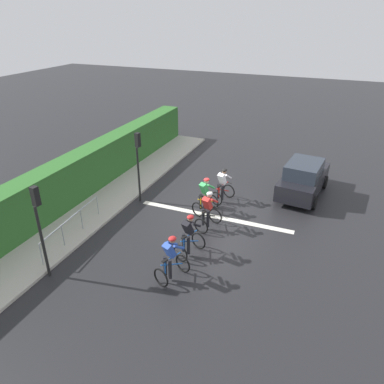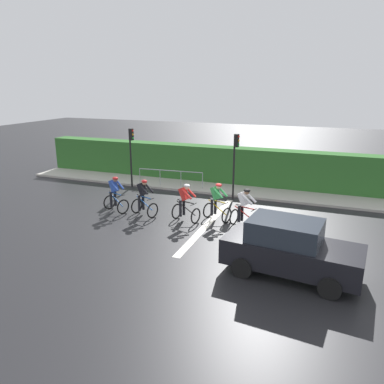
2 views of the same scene
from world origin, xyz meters
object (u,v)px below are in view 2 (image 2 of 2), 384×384
car_black (290,248)px  traffic_light_near_crossing (235,156)px  cyclist_fourth (217,202)px  cyclist_second (144,198)px  cyclist_lead (115,195)px  pedestrian_railing_kerbside (170,174)px  traffic_light_far_junction (131,149)px  cyclist_mid (185,203)px  cyclist_trailing (244,209)px

car_black → traffic_light_near_crossing: traffic_light_near_crossing is taller
cyclist_fourth → traffic_light_near_crossing: bearing=1.2°
cyclist_second → traffic_light_near_crossing: bearing=-39.7°
cyclist_lead → cyclist_fourth: size_ratio=1.00×
pedestrian_railing_kerbside → traffic_light_far_junction: bearing=107.2°
cyclist_lead → cyclist_mid: size_ratio=1.00×
cyclist_mid → traffic_light_near_crossing: bearing=-16.9°
cyclist_fourth → pedestrian_railing_kerbside: 5.69m
cyclist_second → traffic_light_near_crossing: (3.81, -3.16, 1.43)m
cyclist_lead → traffic_light_near_crossing: traffic_light_near_crossing is taller
car_black → pedestrian_railing_kerbside: (7.87, 7.51, -0.08)m
cyclist_mid → traffic_light_far_junction: traffic_light_far_junction is taller
car_black → cyclist_mid: bearing=55.7°
cyclist_lead → car_black: car_black is taller
cyclist_fourth → car_black: bearing=-137.3°
cyclist_mid → pedestrian_railing_kerbside: (4.64, 2.77, 0.00)m
cyclist_trailing → car_black: 4.07m
traffic_light_far_junction → pedestrian_railing_kerbside: traffic_light_far_junction is taller
traffic_light_far_junction → cyclist_second: bearing=-144.6°
cyclist_second → cyclist_lead: bearing=89.1°
cyclist_second → cyclist_mid: same height
cyclist_trailing → pedestrian_railing_kerbside: 6.92m
pedestrian_railing_kerbside → cyclist_second: bearing=-170.6°
car_black → traffic_light_far_junction: traffic_light_far_junction is taller
pedestrian_railing_kerbside → cyclist_mid: bearing=-149.2°
cyclist_second → traffic_light_far_junction: size_ratio=0.50×
car_black → cyclist_trailing: bearing=33.0°
cyclist_second → cyclist_fourth: size_ratio=1.00×
cyclist_trailing → traffic_light_near_crossing: bearing=20.6°
cyclist_second → cyclist_trailing: same height
car_black → traffic_light_far_junction: bearing=53.0°
cyclist_mid → car_black: (-3.23, -4.74, 0.08)m
cyclist_mid → cyclist_fourth: 1.36m
cyclist_mid → traffic_light_near_crossing: traffic_light_near_crossing is taller
cyclist_mid → pedestrian_railing_kerbside: size_ratio=0.44×
cyclist_mid → traffic_light_near_crossing: (3.82, -1.16, 1.43)m
cyclist_second → cyclist_trailing: size_ratio=1.00×
cyclist_fourth → cyclist_trailing: (-0.40, -1.30, 0.00)m
traffic_light_far_junction → pedestrian_railing_kerbside: size_ratio=0.88×
cyclist_lead → traffic_light_far_junction: (3.97, 1.35, 1.43)m
traffic_light_far_junction → cyclist_lead: bearing=-161.1°
cyclist_lead → cyclist_mid: (-0.03, -3.49, 0.00)m
cyclist_trailing → car_black: car_black is taller
cyclist_trailing → traffic_light_far_junction: bearing=62.6°
cyclist_lead → cyclist_trailing: bearing=-88.5°
cyclist_lead → pedestrian_railing_kerbside: 4.66m
cyclist_mid → cyclist_trailing: same height
cyclist_trailing → cyclist_fourth: bearing=72.9°
cyclist_lead → cyclist_second: (-0.02, -1.48, 0.00)m
cyclist_fourth → car_black: size_ratio=0.39×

